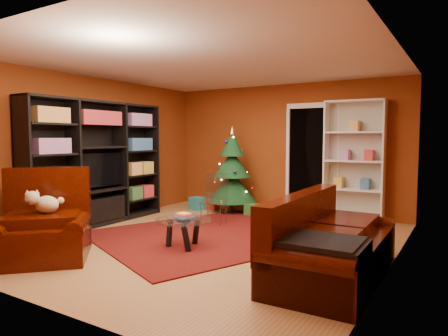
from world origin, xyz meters
The scene contains 18 objects.
floor centered at (0.00, 0.00, -0.03)m, with size 5.00×5.50×0.05m, color #A16F3F.
ceiling centered at (0.00, 0.00, 2.62)m, with size 5.00×5.50×0.05m, color silver.
wall_back centered at (0.00, 2.77, 1.30)m, with size 5.00×0.05×2.60m, color brown.
wall_left centered at (-2.52, 0.00, 1.30)m, with size 0.05×5.50×2.60m, color brown.
wall_right centered at (2.52, 0.00, 1.30)m, with size 0.05×5.50×2.60m, color brown.
doorway centered at (0.60, 2.73, 1.05)m, with size 1.06×0.60×2.16m, color black, non-canonical shape.
rug centered at (-0.15, 0.22, 0.01)m, with size 2.80×3.26×0.02m, color #58100E.
media_unit centered at (-2.27, -0.11, 1.08)m, with size 0.43×2.81×2.15m, color black, non-canonical shape.
christmas_tree centered at (-0.88, 2.15, 0.86)m, with size 0.99×0.99×1.77m, color #0E371A, non-canonical shape.
gift_box_teal centered at (-1.63, 1.97, 0.13)m, with size 0.27×0.27×0.27m, color teal.
gift_box_green centered at (-0.33, 1.98, 0.11)m, with size 0.23×0.23×0.23m, color #235D25.
gift_box_red centered at (-1.32, 2.14, 0.11)m, with size 0.23×0.23×0.23m, color #AC2618.
white_bookshelf centered at (1.46, 2.57, 1.10)m, with size 1.04×0.38×2.26m, color white, non-canonical shape.
armchair centered at (-1.28, -1.86, 0.46)m, with size 1.17×1.17×0.91m, color black, non-canonical shape.
dog centered at (-1.28, -1.79, 0.68)m, with size 0.40×0.30×0.30m, color beige, non-canonical shape.
sofa centered at (2.02, -0.59, 0.46)m, with size 2.12×0.95×0.91m, color black, non-canonical shape.
coffee_table centered at (-0.06, -0.56, 0.21)m, with size 0.79×0.79×0.49m, color gray, non-canonical shape.
acrylic_chair centered at (-0.52, 0.91, 0.41)m, with size 0.41×0.45×0.81m, color #66605B, non-canonical shape.
Camera 1 is at (3.23, -4.87, 1.52)m, focal length 32.00 mm.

